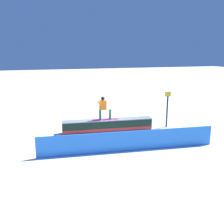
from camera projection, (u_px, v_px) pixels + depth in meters
ground_plane at (108, 131)px, 14.99m from camera, size 120.00×120.00×0.00m
grind_box at (108, 126)px, 14.92m from camera, size 5.41×1.35×0.75m
snowboarder at (104, 107)px, 14.60m from camera, size 1.56×0.48×1.39m
safety_fence at (129, 141)px, 11.91m from camera, size 8.55×1.20×0.99m
trail_marker at (167, 109)px, 15.60m from camera, size 0.40×0.10×2.27m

